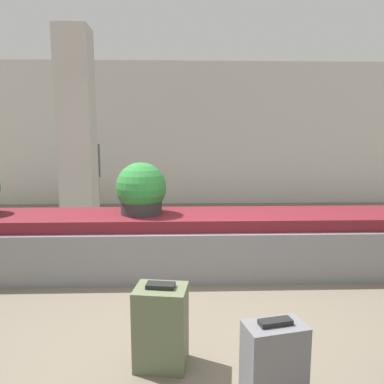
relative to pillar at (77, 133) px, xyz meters
The scene contains 8 objects.
ground_plane 3.95m from the pillar, 61.06° to the right, with size 18.00×18.00×0.00m, color #6B6051.
back_wall 3.13m from the pillar, 56.14° to the left, with size 18.00×0.06×3.20m.
carousel 2.78m from the pillar, 45.19° to the right, with size 7.45×0.99×0.68m.
pillar is the anchor object (origin of this frame).
suitcase_1 4.73m from the pillar, 61.58° to the right, with size 0.39×0.28×0.52m.
suitcase_3 4.11m from the pillar, 67.80° to the right, with size 0.38×0.32×0.59m.
potted_plant_0 2.21m from the pillar, 56.47° to the right, with size 0.58×0.58×0.59m.
traveler_0 1.26m from the pillar, 93.98° to the left, with size 0.36×0.34×1.64m.
Camera 1 is at (-0.14, -2.84, 1.58)m, focal length 35.00 mm.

